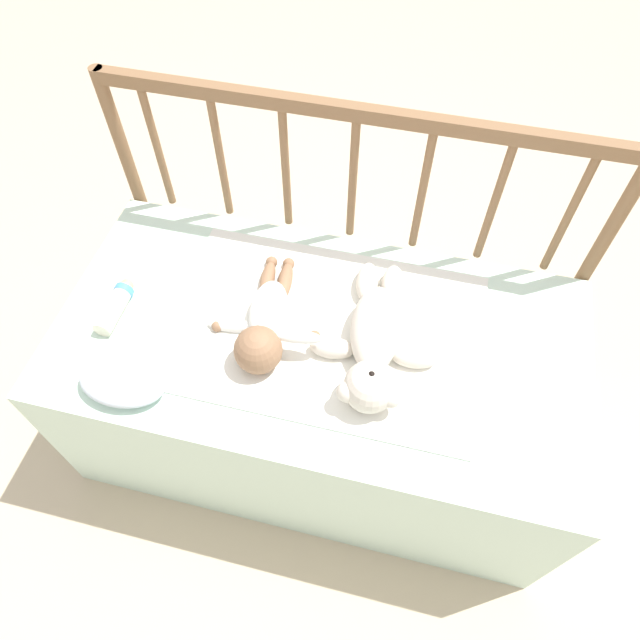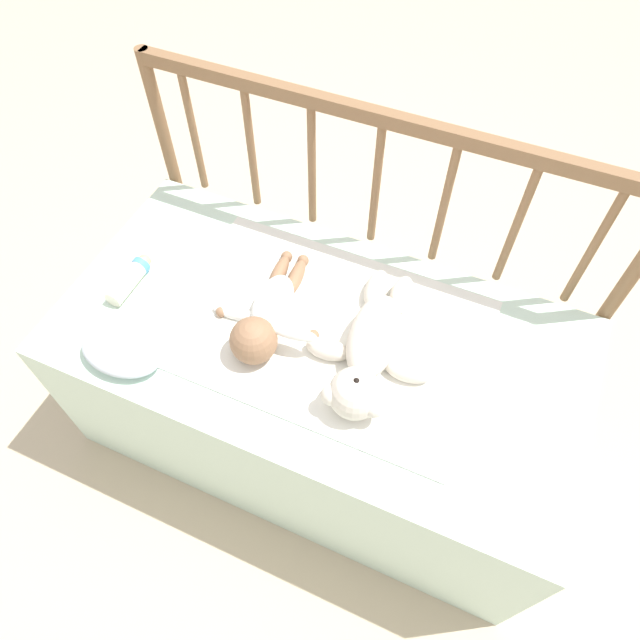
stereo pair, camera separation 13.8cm
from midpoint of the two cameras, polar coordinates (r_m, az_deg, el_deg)
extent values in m
plane|color=#C6B293|center=(1.90, 2.04, -10.63)|extent=(12.00, 12.00, 0.00)
cube|color=silver|center=(1.66, 2.31, -6.82)|extent=(1.34, 0.69, 0.53)
cylinder|color=brown|center=(1.90, -11.92, 12.45)|extent=(0.04, 0.04, 0.95)
cylinder|color=brown|center=(1.72, 28.10, -0.58)|extent=(0.04, 0.04, 0.95)
cube|color=brown|center=(1.39, 9.34, 19.20)|extent=(1.30, 0.03, 0.04)
cylinder|color=brown|center=(1.70, -10.14, 17.75)|extent=(0.02, 0.02, 0.38)
cylinder|color=brown|center=(1.62, -4.38, 16.42)|extent=(0.02, 0.02, 0.38)
cylinder|color=brown|center=(1.56, 1.80, 14.79)|extent=(0.02, 0.02, 0.38)
cylinder|color=brown|center=(1.52, 8.28, 12.89)|extent=(0.02, 0.02, 0.38)
cylinder|color=brown|center=(1.50, 14.91, 10.74)|extent=(0.02, 0.02, 0.38)
cylinder|color=brown|center=(1.50, 21.53, 8.42)|extent=(0.02, 0.02, 0.38)
cylinder|color=brown|center=(1.53, 27.95, 6.04)|extent=(0.02, 0.02, 0.38)
cube|color=white|center=(1.44, 3.24, -1.17)|extent=(0.78, 0.53, 0.01)
ellipsoid|color=silver|center=(1.38, 8.28, -1.80)|extent=(0.15, 0.26, 0.10)
sphere|color=silver|center=(1.29, 6.63, -7.55)|extent=(0.12, 0.12, 0.12)
sphere|color=tan|center=(1.26, 6.77, -6.85)|extent=(0.05, 0.05, 0.05)
sphere|color=black|center=(1.24, 6.87, -6.38)|extent=(0.02, 0.02, 0.02)
sphere|color=silver|center=(1.27, 8.55, -8.86)|extent=(0.05, 0.05, 0.05)
sphere|color=silver|center=(1.28, 4.28, -7.73)|extent=(0.05, 0.05, 0.05)
ellipsoid|color=silver|center=(1.37, 11.66, -5.25)|extent=(0.11, 0.06, 0.05)
ellipsoid|color=silver|center=(1.38, 3.65, -3.15)|extent=(0.11, 0.06, 0.05)
ellipsoid|color=silver|center=(1.49, 10.80, 2.27)|extent=(0.07, 0.13, 0.06)
ellipsoid|color=silver|center=(1.49, 8.32, 2.91)|extent=(0.07, 0.13, 0.06)
ellipsoid|color=white|center=(1.44, -2.01, 1.49)|extent=(0.11, 0.19, 0.07)
sphere|color=#936B4C|center=(1.35, -3.77, -2.27)|extent=(0.12, 0.12, 0.12)
ellipsoid|color=white|center=(1.34, 0.14, -1.49)|extent=(0.13, 0.05, 0.03)
ellipsoid|color=white|center=(1.45, -5.72, 0.47)|extent=(0.13, 0.05, 0.03)
sphere|color=#936B4C|center=(1.41, 2.14, -1.73)|extent=(0.03, 0.03, 0.03)
sphere|color=#936B4C|center=(1.46, -7.20, 0.63)|extent=(0.03, 0.03, 0.03)
ellipsoid|color=#936B4C|center=(1.52, 0.17, 4.12)|extent=(0.05, 0.13, 0.04)
ellipsoid|color=#936B4C|center=(1.53, -1.53, 4.51)|extent=(0.05, 0.13, 0.04)
sphere|color=#936B4C|center=(1.56, 0.84, 5.80)|extent=(0.03, 0.03, 0.03)
sphere|color=#936B4C|center=(1.57, -0.82, 6.18)|extent=(0.03, 0.03, 0.03)
ellipsoid|color=silver|center=(1.43, -16.69, -3.19)|extent=(0.21, 0.13, 0.06)
cylinder|color=#F4E5CC|center=(1.56, -16.40, 3.45)|extent=(0.05, 0.13, 0.05)
cylinder|color=#4C99D8|center=(1.59, -15.12, 5.18)|extent=(0.05, 0.02, 0.05)
sphere|color=#EAC67F|center=(1.60, -14.81, 5.59)|extent=(0.03, 0.03, 0.03)
camera|label=1|loc=(0.07, -87.13, 4.08)|focal=32.00mm
camera|label=2|loc=(0.07, 92.87, -4.08)|focal=32.00mm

